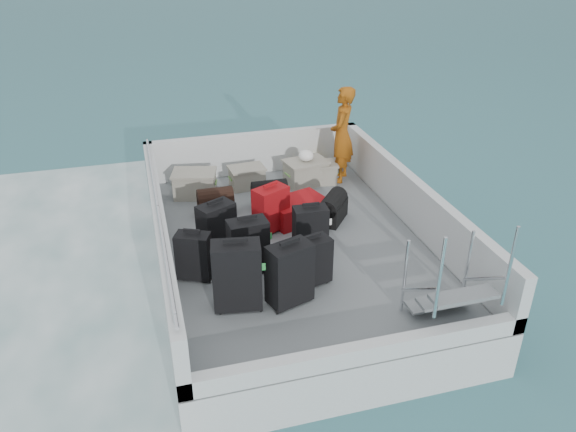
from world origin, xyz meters
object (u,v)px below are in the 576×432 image
suitcase_2 (217,228)px  suitcase_5 (271,209)px  suitcase_4 (248,246)px  suitcase_8 (297,210)px  crate_2 (306,173)px  crate_0 (195,185)px  suitcase_6 (312,262)px  suitcase_7 (310,229)px  suitcase_0 (237,276)px  suitcase_1 (194,257)px  crate_3 (320,174)px  suitcase_3 (290,275)px  crate_1 (247,178)px  passenger (342,135)px

suitcase_2 → suitcase_5: bearing=-4.0°
suitcase_4 → suitcase_8: (0.94, 1.12, -0.19)m
suitcase_5 → crate_2: 1.63m
crate_0 → suitcase_4: bearing=-81.0°
suitcase_4 → suitcase_6: size_ratio=1.17×
suitcase_4 → suitcase_7: 0.92m
suitcase_8 → crate_0: (-1.31, 1.19, 0.03)m
suitcase_0 → suitcase_1: (-0.39, 0.70, -0.10)m
suitcase_2 → suitcase_6: bearing=-74.9°
crate_2 → crate_3: bearing=0.1°
suitcase_1 → suitcase_8: suitcase_1 is taller
suitcase_0 → crate_3: (1.94, 2.96, -0.25)m
suitcase_2 → suitcase_3: 1.48m
suitcase_0 → crate_1: bearing=85.4°
crate_3 → suitcase_5: bearing=-130.9°
suitcase_4 → crate_2: bearing=52.9°
suitcase_7 → crate_2: bearing=77.8°
suitcase_2 → suitcase_1: bearing=-149.2°
suitcase_8 → suitcase_2: bearing=95.0°
suitcase_4 → crate_0: 2.34m
suitcase_4 → suitcase_5: size_ratio=1.09×
suitcase_2 → crate_3: size_ratio=1.27×
suitcase_6 → crate_1: suitcase_6 is taller
suitcase_6 → suitcase_5: bearing=81.9°
suitcase_1 → suitcase_4: bearing=22.4°
suitcase_1 → crate_1: (1.14, 2.40, -0.14)m
suitcase_5 → crate_1: bearing=64.2°
crate_0 → passenger: bearing=-0.4°
suitcase_5 → passenger: size_ratio=0.41×
suitcase_5 → suitcase_7: suitcase_5 is taller
suitcase_6 → crate_1: size_ratio=1.14×
suitcase_6 → suitcase_0: bearing=179.2°
suitcase_1 → suitcase_2: (0.37, 0.58, 0.03)m
suitcase_3 → crate_3: size_ratio=1.43×
crate_3 → passenger: (0.37, 0.02, 0.62)m
crate_1 → suitcase_4: bearing=-101.3°
suitcase_6 → passenger: 3.11m
suitcase_4 → suitcase_8: 1.48m
suitcase_1 → crate_2: suitcase_1 is taller
suitcase_7 → suitcase_8: (0.07, 0.83, -0.15)m
suitcase_2 → passenger: (2.32, 1.70, 0.45)m
crate_3 → crate_0: bearing=179.0°
crate_0 → crate_3: crate_0 is taller
suitcase_1 → suitcase_5: suitcase_5 is taller
suitcase_5 → suitcase_6: size_ratio=1.08×
suitcase_5 → crate_1: suitcase_5 is taller
crate_1 → crate_2: bearing=-8.5°
suitcase_5 → suitcase_6: suitcase_5 is taller
suitcase_6 → suitcase_2: bearing=117.7°
passenger → suitcase_5: bearing=-17.7°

